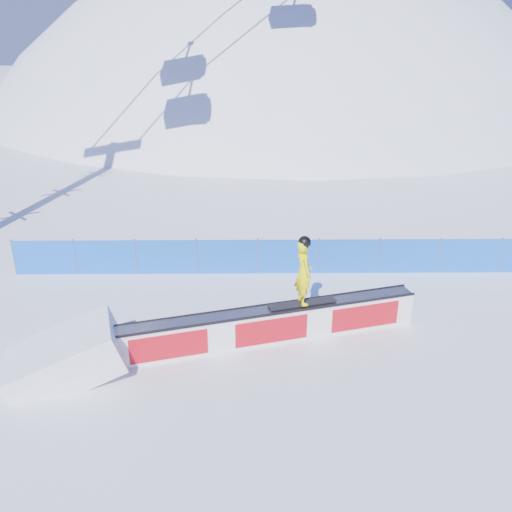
{
  "coord_description": "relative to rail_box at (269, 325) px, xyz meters",
  "views": [
    {
      "loc": [
        -3.23,
        -12.68,
        8.11
      ],
      "look_at": [
        -3.08,
        2.52,
        1.49
      ],
      "focal_mm": 40.0,
      "sensor_mm": 36.0,
      "label": 1
    }
  ],
  "objects": [
    {
      "name": "ground",
      "position": [
        2.77,
        -0.28,
        -0.48
      ],
      "size": [
        160.0,
        160.0,
        0.0
      ],
      "primitive_type": "plane",
      "color": "white",
      "rests_on": "ground"
    },
    {
      "name": "snowboarder",
      "position": [
        0.89,
        0.25,
        1.44
      ],
      "size": [
        1.85,
        0.81,
        1.91
      ],
      "rotation": [
        0.0,
        0.0,
        1.86
      ],
      "color": "black",
      "rests_on": "rail_box"
    },
    {
      "name": "safety_fence",
      "position": [
        2.77,
        4.22,
        0.12
      ],
      "size": [
        22.05,
        0.05,
        1.3
      ],
      "color": "blue",
      "rests_on": "ground"
    },
    {
      "name": "snow_hill",
      "position": [
        2.77,
        41.72,
        -18.48
      ],
      "size": [
        64.0,
        64.0,
        64.0
      ],
      "color": "white",
      "rests_on": "ground"
    },
    {
      "name": "snow_ramp",
      "position": [
        -4.92,
        -1.39,
        -0.48
      ],
      "size": [
        3.2,
        2.47,
        1.77
      ],
      "primitive_type": null,
      "rotation": [
        0.0,
        -0.31,
        0.27
      ],
      "color": "white",
      "rests_on": "ground"
    },
    {
      "name": "rail_box",
      "position": [
        0.0,
        0.0,
        0.0
      ],
      "size": [
        8.03,
        2.77,
        0.98
      ],
      "rotation": [
        0.0,
        0.0,
        0.27
      ],
      "color": "white",
      "rests_on": "ground"
    }
  ]
}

